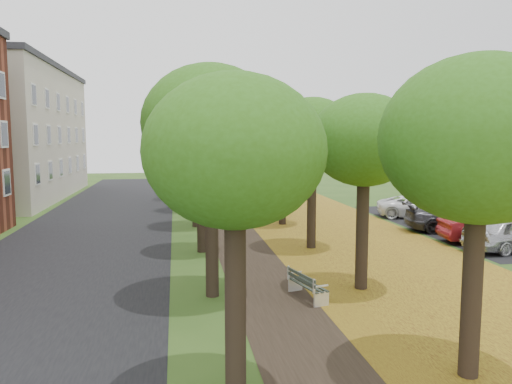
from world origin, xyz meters
name	(u,v)px	position (x,y,z in m)	size (l,w,h in m)	color
street_asphalt	(85,241)	(-7.50, 15.00, 0.00)	(8.00, 70.00, 0.01)	black
footpath	(244,236)	(0.00, 15.00, 0.00)	(3.20, 70.00, 0.01)	black
leaf_verge	(341,233)	(5.00, 15.00, 0.01)	(7.50, 70.00, 0.01)	#AC951F
parking_lot	(482,225)	(13.50, 16.00, 0.00)	(9.00, 16.00, 0.01)	black
tree_row_west	(197,138)	(-2.20, 15.00, 4.81)	(3.72, 33.72, 6.43)	black
tree_row_east	(296,138)	(2.60, 15.00, 4.81)	(3.72, 33.72, 6.43)	black
bench	(306,285)	(0.58, 5.28, 0.43)	(0.92, 1.80, 0.82)	#2D3831
car_silver	(512,233)	(11.00, 10.12, 0.75)	(1.78, 4.42, 1.51)	silver
car_red	(490,227)	(11.00, 11.63, 0.74)	(1.57, 4.50, 1.48)	maroon
car_grey	(456,217)	(11.00, 14.52, 0.74)	(2.08, 5.11, 1.48)	#2F2E33
car_white	(417,207)	(11.20, 19.04, 0.66)	(2.18, 4.74, 1.32)	white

